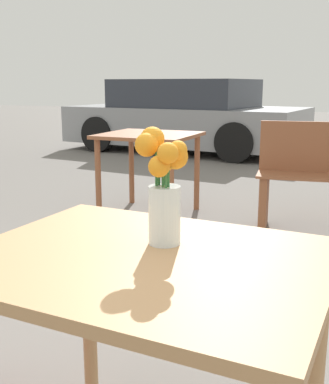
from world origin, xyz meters
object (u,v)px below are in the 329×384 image
Objects in this scene: flower_vase at (163,188)px; table_front at (146,295)px; parked_car at (185,117)px; table_back at (149,147)px.

table_front is at bearing -92.64° from flower_vase.
flower_vase is 7.18m from parked_car.
parked_car is at bearing 110.55° from flower_vase.
parked_car reaches higher than table_back.
table_back is at bearing 115.10° from table_front.
flower_vase is at bearing -69.45° from parked_car.
table_back is at bearing -73.24° from parked_car.
table_back is (-1.29, 2.65, -0.27)m from flower_vase.
table_front is 3.03× the size of flower_vase.
parked_car is at bearing 110.23° from table_front.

